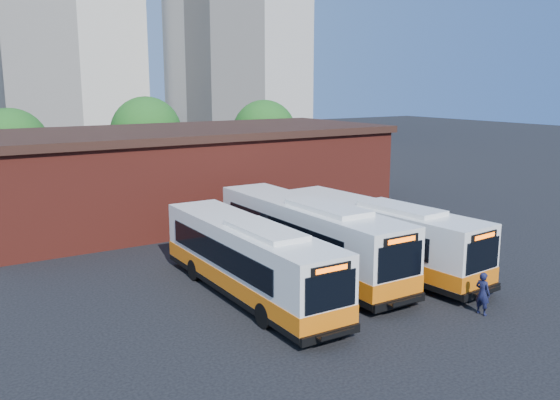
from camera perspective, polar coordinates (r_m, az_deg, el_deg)
ground at (r=27.54m, az=8.75°, el=-9.25°), size 220.00×220.00×0.00m
bus_midwest at (r=26.94m, az=-3.05°, el=-5.99°), size 2.89×13.04×3.54m
bus_mideast at (r=30.31m, az=2.72°, el=-3.79°), size 3.00×13.97×3.80m
bus_east at (r=31.39m, az=9.34°, el=-3.59°), size 3.72×13.30×3.58m
transit_worker at (r=26.45m, az=18.92°, el=-8.50°), size 0.49×0.70×1.84m
depot_building at (r=43.34m, az=-8.78°, el=2.71°), size 28.60×12.60×6.40m
tree_west at (r=52.01m, az=-24.49°, el=4.77°), size 6.00×6.00×7.65m
tree_mid at (r=56.81m, az=-12.73°, el=6.40°), size 6.56×6.56×8.36m
tree_east at (r=58.84m, az=-1.52°, el=6.59°), size 6.24×6.24×7.96m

